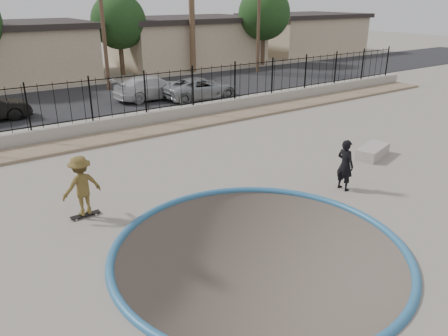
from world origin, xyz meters
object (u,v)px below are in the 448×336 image
videographer (345,165)px  concrete_ledge (373,152)px  car_c (153,87)px  car_d (201,88)px  skater (82,189)px  skateboard (85,215)px

videographer → concrete_ledge: (3.17, 1.35, -0.60)m
car_c → car_d: bearing=-126.5°
skater → concrete_ledge: 10.41m
skater → skateboard: 0.76m
videographer → car_c: size_ratio=0.35×
skateboard → concrete_ledge: (10.30, -1.38, 0.14)m
concrete_ledge → skater: bearing=172.4°
skater → car_d: size_ratio=0.37×
skater → car_c: skater is taller
skater → concrete_ledge: skater is taller
skater → car_d: skater is taller
skater → skateboard: (0.00, 0.00, -0.76)m
videographer → car_d: size_ratio=0.36×
concrete_ledge → car_d: (-0.12, 11.78, 0.45)m
skateboard → concrete_ledge: bearing=-7.6°
car_d → concrete_ledge: bearing=-177.4°
skater → concrete_ledge: (10.30, -1.38, -0.62)m
skateboard → concrete_ledge: concrete_ledge is taller
car_c → concrete_ledge: bearing=-171.0°
videographer → car_d: bearing=-14.4°
skateboard → car_c: size_ratio=0.18×
skateboard → car_d: 14.56m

